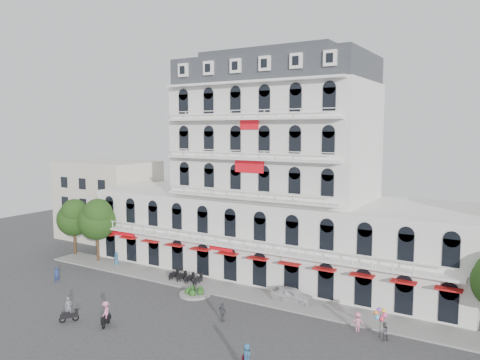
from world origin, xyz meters
name	(u,v)px	position (x,y,z in m)	size (l,w,h in m)	color
ground	(182,322)	(0.00, 0.00, 0.00)	(120.00, 120.00, 0.00)	#38383A
sidewalk	(235,291)	(0.00, 9.00, 0.08)	(53.00, 4.00, 0.16)	gray
main_building	(275,188)	(0.00, 18.00, 9.96)	(45.00, 15.00, 25.80)	silver
flank_building_west	(109,200)	(-30.00, 20.00, 6.00)	(14.00, 10.00, 12.00)	beige
traffic_island	(195,293)	(-3.00, 6.00, 0.26)	(3.20, 3.20, 1.60)	gray
parked_scooter_row	(186,282)	(-6.35, 8.80, 0.00)	(4.40, 1.80, 1.10)	black
tree_west_outer	(74,216)	(-25.95, 9.98, 5.35)	(4.50, 4.48, 7.76)	#382314
tree_west_inner	(97,218)	(-20.95, 9.48, 5.68)	(4.76, 4.76, 8.25)	#382314
parked_car	(292,295)	(6.26, 9.50, 0.71)	(1.68, 4.17, 1.42)	silver
rider_west	(69,310)	(-8.53, -5.10, 1.05)	(1.15, 1.46, 2.28)	black
rider_east	(247,359)	(9.38, -4.67, 1.12)	(1.33, 1.29, 2.23)	maroon
rider_center	(106,313)	(-5.07, -4.02, 1.16)	(1.06, 1.59, 2.20)	black
pedestrian_left	(116,259)	(-17.75, 9.50, 0.84)	(0.82, 0.53, 1.67)	#29587D
pedestrian_mid	(223,312)	(3.04, 1.98, 0.87)	(1.03, 0.43, 1.75)	#4C4D53
pedestrian_right	(358,322)	(13.90, 6.08, 0.84)	(1.08, 0.62, 1.68)	pink
pedestrian_far	(57,275)	(-18.46, 1.30, 0.90)	(0.66, 0.43, 1.80)	navy
balloon_vendor	(382,324)	(16.02, 5.68, 1.31)	(1.43, 1.29, 2.45)	#4E4D53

